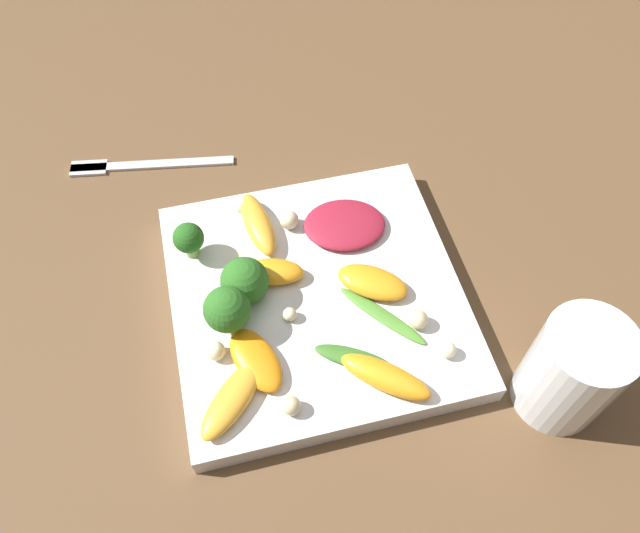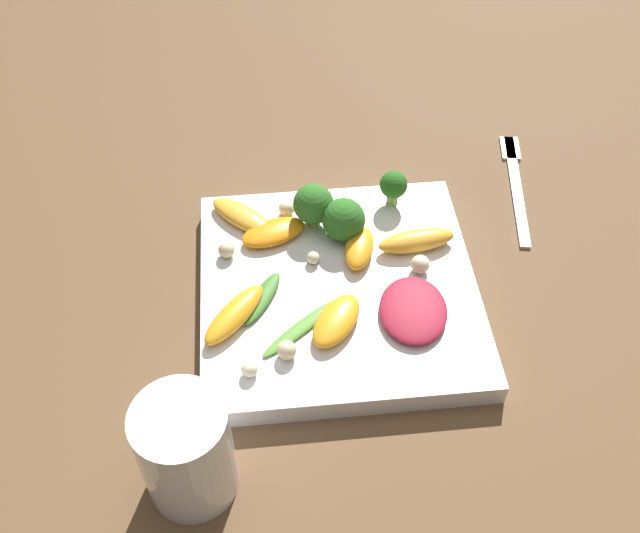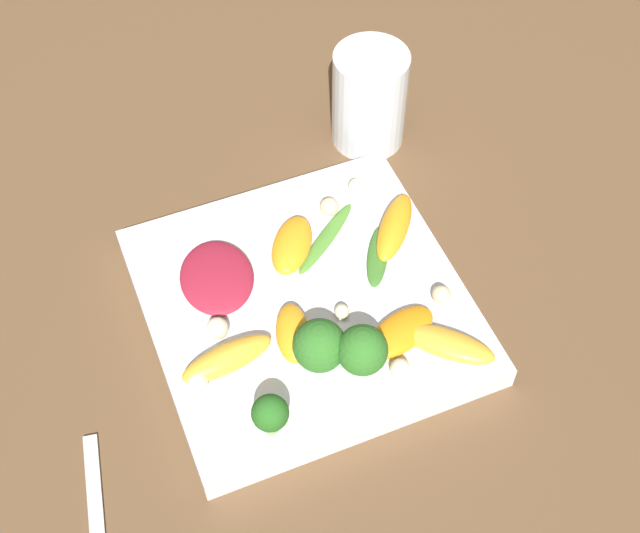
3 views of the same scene
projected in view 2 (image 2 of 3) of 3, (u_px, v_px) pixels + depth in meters
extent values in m
plane|color=brown|center=(338.00, 299.00, 0.73)|extent=(2.40, 2.40, 0.00)
cube|color=white|center=(338.00, 291.00, 0.72)|extent=(0.26, 0.26, 0.02)
cylinder|color=white|center=(186.00, 451.00, 0.57)|extent=(0.07, 0.07, 0.10)
cube|color=silver|center=(517.00, 188.00, 0.83)|extent=(0.04, 0.18, 0.01)
cube|color=silver|center=(510.00, 147.00, 0.87)|extent=(0.03, 0.04, 0.01)
ellipsoid|color=maroon|center=(413.00, 310.00, 0.68)|extent=(0.07, 0.09, 0.01)
ellipsoid|color=orange|center=(273.00, 232.00, 0.74)|extent=(0.07, 0.05, 0.01)
ellipsoid|color=orange|center=(234.00, 315.00, 0.67)|extent=(0.07, 0.08, 0.02)
ellipsoid|color=orange|center=(359.00, 248.00, 0.73)|extent=(0.04, 0.06, 0.02)
ellipsoid|color=orange|center=(336.00, 321.00, 0.67)|extent=(0.06, 0.07, 0.02)
ellipsoid|color=#FCAD33|center=(243.00, 217.00, 0.76)|extent=(0.08, 0.07, 0.02)
ellipsoid|color=#FCAD33|center=(416.00, 241.00, 0.73)|extent=(0.08, 0.03, 0.02)
cylinder|color=#84AD5B|center=(392.00, 196.00, 0.78)|extent=(0.01, 0.01, 0.02)
sphere|color=#26601E|center=(394.00, 185.00, 0.76)|extent=(0.03, 0.03, 0.03)
cylinder|color=#7A9E51|center=(314.00, 218.00, 0.76)|extent=(0.01, 0.01, 0.02)
sphere|color=#2D6B23|center=(313.00, 204.00, 0.74)|extent=(0.04, 0.04, 0.04)
cylinder|color=#7A9E51|center=(343.00, 232.00, 0.75)|extent=(0.01, 0.01, 0.01)
sphere|color=#2D6B23|center=(344.00, 220.00, 0.73)|extent=(0.04, 0.04, 0.04)
ellipsoid|color=#518E33|center=(301.00, 328.00, 0.67)|extent=(0.08, 0.07, 0.00)
ellipsoid|color=#3D7528|center=(261.00, 299.00, 0.69)|extent=(0.05, 0.07, 0.01)
sphere|color=beige|center=(390.00, 246.00, 0.73)|extent=(0.01, 0.01, 0.01)
sphere|color=beige|center=(313.00, 258.00, 0.72)|extent=(0.01, 0.01, 0.01)
sphere|color=beige|center=(249.00, 369.00, 0.64)|extent=(0.01, 0.01, 0.01)
sphere|color=beige|center=(442.00, 232.00, 0.74)|extent=(0.02, 0.02, 0.02)
sphere|color=beige|center=(420.00, 264.00, 0.71)|extent=(0.02, 0.02, 0.02)
sphere|color=beige|center=(287.00, 350.00, 0.65)|extent=(0.02, 0.02, 0.02)
sphere|color=beige|center=(226.00, 250.00, 0.73)|extent=(0.02, 0.02, 0.02)
sphere|color=beige|center=(287.00, 208.00, 0.76)|extent=(0.02, 0.02, 0.02)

